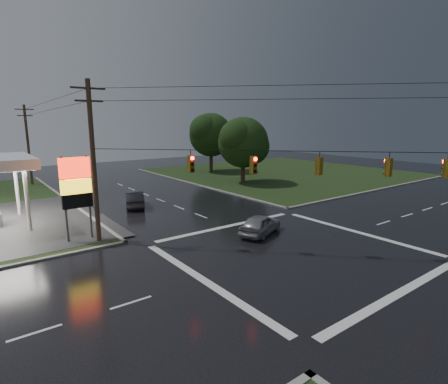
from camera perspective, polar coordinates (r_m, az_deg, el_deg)
ground at (r=23.43m, az=11.24°, el=-9.48°), size 120.00×120.00×0.00m
grass_ne at (r=59.25m, az=9.55°, el=3.18°), size 36.00×36.00×0.08m
pylon_sign at (r=26.06m, az=-23.02°, el=1.08°), size 2.00×0.35×6.00m
utility_pole_nw at (r=25.13m, az=-20.55°, el=4.86°), size 2.20×0.32×11.00m
utility_pole_n at (r=53.06m, az=-29.36°, el=6.87°), size 2.20×0.32×10.50m
traffic_signals at (r=22.01m, az=11.95°, el=6.51°), size 26.87×26.87×1.47m
tree_ne_near at (r=47.71m, az=3.27°, el=8.06°), size 7.99×6.80×8.98m
tree_ne_far at (r=59.05m, az=-2.03°, el=9.29°), size 8.46×7.20×9.80m
car_north at (r=35.62m, az=-14.35°, el=-1.12°), size 3.29×5.08×1.58m
car_crossing at (r=26.35m, az=5.96°, el=-5.24°), size 4.78×3.36×1.51m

